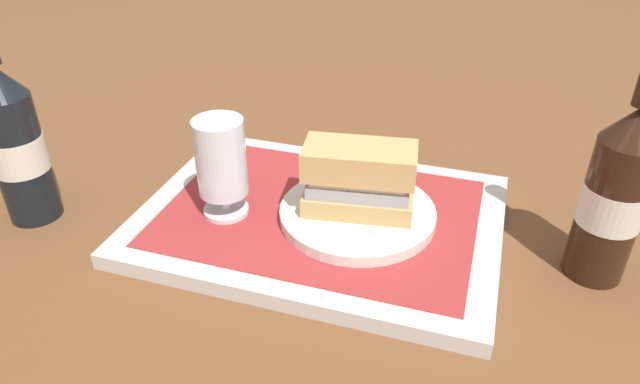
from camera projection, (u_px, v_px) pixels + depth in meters
ground_plane at (320, 225)px, 0.73m from camera, size 3.00×3.00×0.00m
tray at (320, 219)px, 0.72m from camera, size 0.44×0.32×0.02m
placemat at (320, 212)px, 0.72m from camera, size 0.38×0.27×0.00m
plate at (357, 214)px, 0.70m from camera, size 0.19×0.19×0.01m
sandwich at (356, 179)px, 0.67m from camera, size 0.14×0.08×0.08m
beer_glass at (221, 164)px, 0.68m from camera, size 0.06×0.06×0.12m
beer_bottle at (15, 143)px, 0.69m from camera, size 0.07×0.07×0.27m
second_bottle at (615, 194)px, 0.60m from camera, size 0.07×0.07×0.27m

